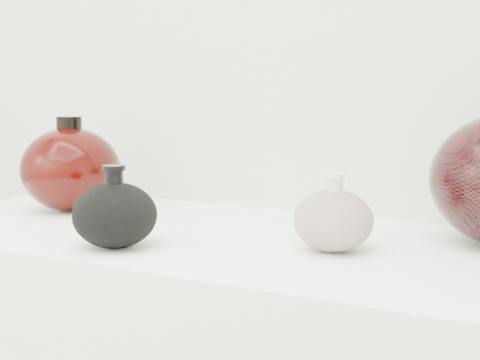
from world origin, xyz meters
The scene contains 3 objects.
black_gourd_vase centered at (-0.11, 0.79, 0.95)m, with size 0.15×0.15×0.12m.
cream_gourd_vase centered at (0.19, 0.93, 0.95)m, with size 0.12×0.12×0.12m.
left_round_pot centered at (-0.38, 1.00, 0.98)m, with size 0.24×0.24×0.18m.
Camera 1 is at (0.52, 0.01, 1.14)m, focal length 50.00 mm.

